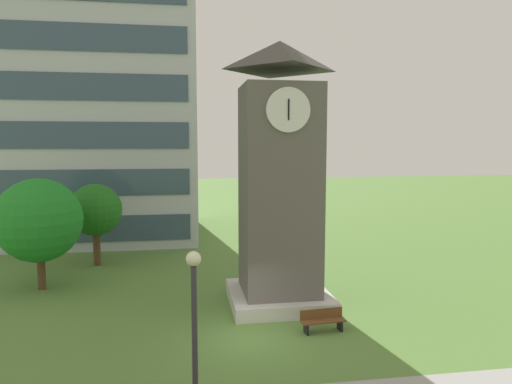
{
  "coord_description": "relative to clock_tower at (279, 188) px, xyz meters",
  "views": [
    {
      "loc": [
        -2.46,
        -16.83,
        7.51
      ],
      "look_at": [
        0.92,
        4.79,
        5.16
      ],
      "focal_mm": 32.42,
      "sensor_mm": 36.0,
      "label": 1
    }
  ],
  "objects": [
    {
      "name": "ground_plane",
      "position": [
        -1.84,
        -3.79,
        -5.42
      ],
      "size": [
        160.0,
        160.0,
        0.0
      ],
      "primitive_type": "plane",
      "color": "#567F38"
    },
    {
      "name": "office_building",
      "position": [
        -10.64,
        18.27,
        8.98
      ],
      "size": [
        14.59,
        12.77,
        28.8
      ],
      "color": "#B7BCC6",
      "rests_on": "ground"
    },
    {
      "name": "clock_tower",
      "position": [
        0.0,
        0.0,
        0.0
      ],
      "size": [
        4.56,
        4.56,
        12.0
      ],
      "color": "#605B56",
      "rests_on": "ground"
    },
    {
      "name": "park_bench",
      "position": [
        1.06,
        -3.49,
        -4.96
      ],
      "size": [
        1.84,
        0.66,
        0.88
      ],
      "color": "brown",
      "rests_on": "ground"
    },
    {
      "name": "street_lamp",
      "position": [
        -4.12,
        -9.92,
        -2.27
      ],
      "size": [
        0.36,
        0.36,
        4.98
      ],
      "color": "#333338",
      "rests_on": "ground"
    },
    {
      "name": "tree_near_tower",
      "position": [
        -9.66,
        8.28,
        -2.0
      ],
      "size": [
        3.17,
        3.17,
        5.04
      ],
      "color": "#513823",
      "rests_on": "ground"
    },
    {
      "name": "tree_by_building",
      "position": [
        -11.62,
        3.89,
        -1.84
      ],
      "size": [
        4.27,
        4.27,
        5.73
      ],
      "color": "#513823",
      "rests_on": "ground"
    }
  ]
}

